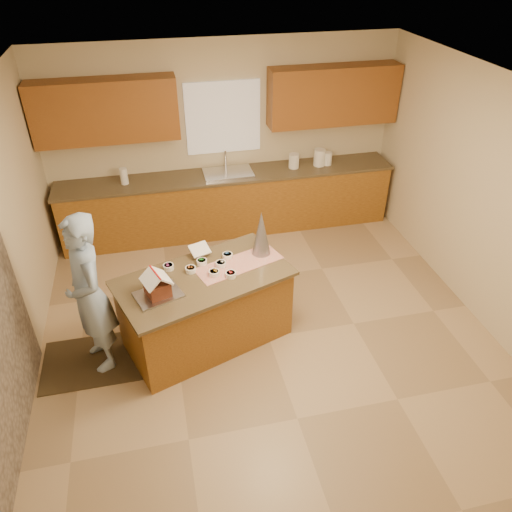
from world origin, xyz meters
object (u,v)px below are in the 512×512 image
Objects in this scene: island_base at (206,310)px; tinsel_tree at (261,233)px; boy at (89,295)px; gingerbread_house at (157,286)px.

island_base is 1.03m from tinsel_tree.
island_base is at bearing 73.11° from boy.
tinsel_tree is 1.55× the size of gingerbread_house.
boy is (-1.14, -0.08, 0.47)m from island_base.
island_base is 1.23m from boy.
boy is (-1.82, -0.37, -0.25)m from tinsel_tree.
island_base is 3.27× the size of tinsel_tree.
island_base is 0.97× the size of boy.
boy reaches higher than tinsel_tree.
tinsel_tree is at bearing 23.71° from gingerbread_house.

